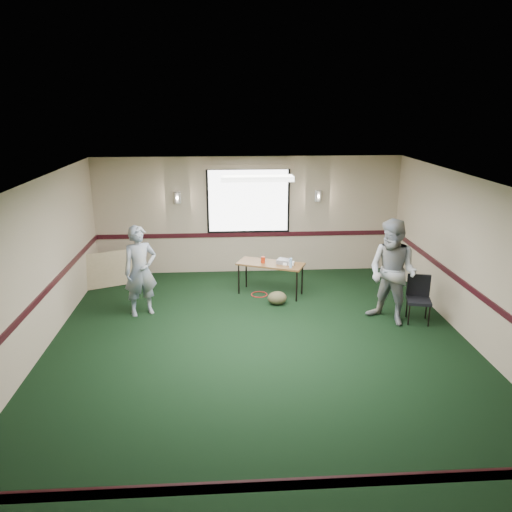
{
  "coord_description": "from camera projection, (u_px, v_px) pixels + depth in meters",
  "views": [
    {
      "loc": [
        -0.56,
        -7.26,
        3.84
      ],
      "look_at": [
        0.0,
        1.3,
        1.2
      ],
      "focal_mm": 35.0,
      "sensor_mm": 36.0,
      "label": 1
    }
  ],
  "objects": [
    {
      "name": "conference_chair",
      "position": [
        419.0,
        295.0,
        9.07
      ],
      "size": [
        0.5,
        0.52,
        0.85
      ],
      "rotation": [
        0.0,
        0.0,
        -0.24
      ],
      "color": "black",
      "rests_on": "ground"
    },
    {
      "name": "cable_coil",
      "position": [
        259.0,
        294.0,
        10.41
      ],
      "size": [
        0.45,
        0.45,
        0.02
      ],
      "primitive_type": "torus",
      "rotation": [
        0.0,
        0.0,
        0.39
      ],
      "color": "red",
      "rests_on": "ground"
    },
    {
      "name": "room_shell",
      "position": [
        253.0,
        225.0,
        9.65
      ],
      "size": [
        8.0,
        8.02,
        8.0
      ],
      "color": "tan",
      "rests_on": "ground"
    },
    {
      "name": "person_left",
      "position": [
        140.0,
        271.0,
        9.24
      ],
      "size": [
        0.74,
        0.63,
        1.71
      ],
      "primitive_type": "imported",
      "rotation": [
        0.0,
        0.0,
        0.43
      ],
      "color": "#3F578A",
      "rests_on": "ground"
    },
    {
      "name": "game_console",
      "position": [
        289.0,
        263.0,
        10.18
      ],
      "size": [
        0.25,
        0.22,
        0.05
      ],
      "primitive_type": "cube",
      "rotation": [
        0.0,
        0.0,
        -0.26
      ],
      "color": "white",
      "rests_on": "folding_table"
    },
    {
      "name": "ground",
      "position": [
        261.0,
        350.0,
        8.09
      ],
      "size": [
        8.0,
        8.0,
        0.0
      ],
      "primitive_type": "plane",
      "color": "black",
      "rests_on": "ground"
    },
    {
      "name": "folded_table",
      "position": [
        113.0,
        269.0,
        10.86
      ],
      "size": [
        1.45,
        0.79,
        0.76
      ],
      "primitive_type": "cube",
      "rotation": [
        -0.21,
        0.0,
        0.41
      ],
      "color": "#9D8861",
      "rests_on": "ground"
    },
    {
      "name": "duffel_bag",
      "position": [
        277.0,
        298.0,
        9.88
      ],
      "size": [
        0.43,
        0.35,
        0.27
      ],
      "primitive_type": "ellipsoid",
      "rotation": [
        0.0,
        0.0,
        -0.19
      ],
      "color": "#49462A",
      "rests_on": "ground"
    },
    {
      "name": "projector",
      "position": [
        284.0,
        261.0,
        10.23
      ],
      "size": [
        0.33,
        0.31,
        0.09
      ],
      "primitive_type": "cube",
      "rotation": [
        0.0,
        0.0,
        -0.44
      ],
      "color": "gray",
      "rests_on": "folding_table"
    },
    {
      "name": "person_right",
      "position": [
        392.0,
        272.0,
        8.86
      ],
      "size": [
        1.16,
        1.17,
        1.91
      ],
      "primitive_type": "imported",
      "rotation": [
        0.0,
        0.0,
        -0.84
      ],
      "color": "#7D96C3",
      "rests_on": "ground"
    },
    {
      "name": "folding_table",
      "position": [
        271.0,
        265.0,
        10.29
      ],
      "size": [
        1.46,
        1.04,
        0.68
      ],
      "rotation": [
        0.0,
        0.0,
        -0.41
      ],
      "color": "brown",
      "rests_on": "ground"
    },
    {
      "name": "red_cup",
      "position": [
        263.0,
        260.0,
        10.27
      ],
      "size": [
        0.09,
        0.09,
        0.13
      ],
      "primitive_type": "cylinder",
      "color": "#B0260B",
      "rests_on": "folding_table"
    },
    {
      "name": "water_bottle",
      "position": [
        291.0,
        263.0,
        9.96
      ],
      "size": [
        0.06,
        0.06,
        0.2
      ],
      "primitive_type": "cylinder",
      "color": "#8DB7E7",
      "rests_on": "folding_table"
    }
  ]
}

